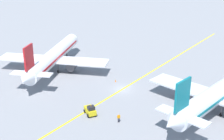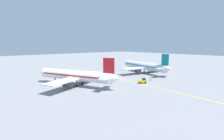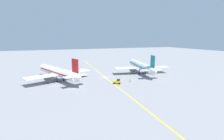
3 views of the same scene
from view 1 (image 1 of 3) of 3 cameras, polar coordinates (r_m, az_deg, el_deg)
The scene contains 8 objects.
ground_plane at distance 69.49m, azimuth 1.98°, elevation -3.50°, with size 400.00×400.00×0.00m, color gray.
apron_yellow_centreline at distance 69.48m, azimuth 1.98°, elevation -3.50°, with size 0.40×120.00×0.01m, color yellow.
airplane_at_gate at distance 80.17m, azimuth -10.64°, elevation 2.45°, with size 27.94×34.09×10.60m.
airplane_adjacent_stand at distance 62.41m, azimuth 18.92°, elevation -3.98°, with size 28.48×35.38×10.60m.
baggage_tug_white at distance 59.00m, azimuth -4.00°, elevation -7.35°, with size 3.33×2.93×2.11m.
ground_crew_worker at distance 56.43m, azimuth 1.23°, elevation -8.73°, with size 0.40×0.47×1.68m.
traffic_cone_near_nose at distance 73.04m, azimuth 0.66°, elevation -1.97°, with size 0.32×0.32×0.55m, color orange.
traffic_cone_mid_apron at distance 80.40m, azimuth -15.71°, elevation -0.56°, with size 0.32×0.32×0.55m, color orange.
Camera 1 is at (31.69, -54.51, 29.20)m, focal length 50.00 mm.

